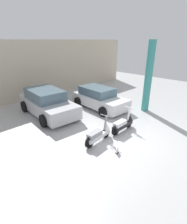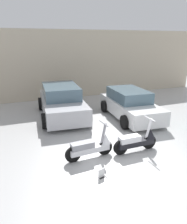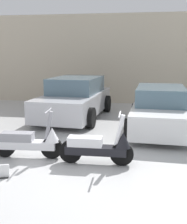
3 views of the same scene
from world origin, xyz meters
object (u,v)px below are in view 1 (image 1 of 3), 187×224
Objects in this scene: placard_near_left_scooter at (117,151)px; scooter_front_right at (124,123)px; car_rear_left at (47,103)px; car_rear_center at (99,98)px; scooter_front_left at (99,134)px; support_column_side at (148,77)px.

scooter_front_right is at bearing 29.01° from placard_near_left_scooter.
car_rear_left reaches higher than car_rear_center.
scooter_front_left is 0.38× the size of support_column_side.
car_rear_left is (-1.48, 4.44, 0.31)m from scooter_front_right.
car_rear_left is at bearing -111.43° from car_rear_center.
car_rear_left is 17.30× the size of placard_near_left_scooter.
car_rear_center reaches higher than scooter_front_left.
scooter_front_left is 0.99× the size of scooter_front_right.
car_rear_center is at bearing 51.51° from placard_near_left_scooter.
car_rear_left is at bearing 85.19° from scooter_front_left.
scooter_front_left is 4.31m from car_rear_left.
placard_near_left_scooter is 5.48m from support_column_side.
car_rear_left is at bearing 87.66° from placard_near_left_scooter.
scooter_front_right is at bearing -22.29° from car_rear_center.
support_column_side is (4.86, 1.58, 1.97)m from placard_near_left_scooter.
support_column_side is (3.17, 0.64, 1.69)m from scooter_front_right.
car_rear_left is (0.09, 4.30, 0.32)m from scooter_front_left.
placard_near_left_scooter is at bearing 2.72° from car_rear_left.
car_rear_center is (3.05, 2.91, 0.24)m from scooter_front_left.
support_column_side is at bearing 18.00° from placard_near_left_scooter.
scooter_front_right is at bearing 23.47° from car_rear_left.
scooter_front_left is 6.10× the size of placard_near_left_scooter.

